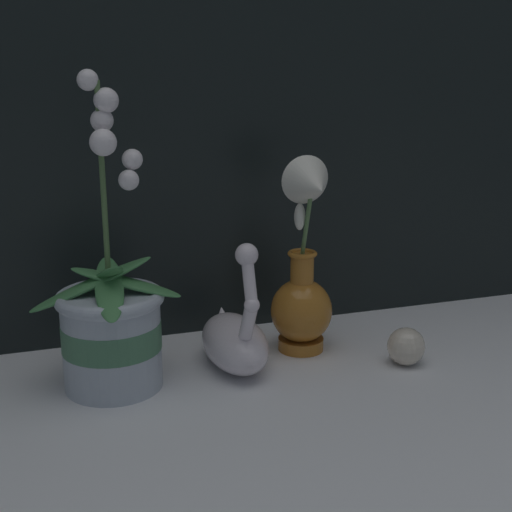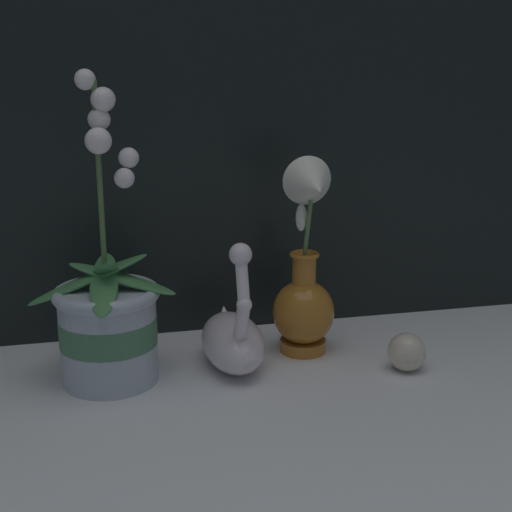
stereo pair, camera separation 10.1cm
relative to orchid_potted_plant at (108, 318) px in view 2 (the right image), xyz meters
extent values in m
plane|color=white|center=(0.21, -0.11, -0.10)|extent=(2.80, 2.80, 0.00)
cylinder|color=#B2BCCC|center=(0.00, 0.00, -0.03)|extent=(0.14, 0.14, 0.15)
cylinder|color=#477A56|center=(0.00, 0.00, -0.02)|extent=(0.15, 0.15, 0.04)
torus|color=#B2BCCC|center=(0.00, 0.00, 0.04)|extent=(0.16, 0.16, 0.02)
cylinder|color=#4C6B3D|center=(0.00, 0.00, 0.20)|extent=(0.01, 0.01, 0.30)
ellipsoid|color=#427F47|center=(0.02, -0.01, 0.06)|extent=(0.16, 0.08, 0.06)
ellipsoid|color=#427F47|center=(0.00, 0.03, 0.06)|extent=(0.06, 0.17, 0.09)
ellipsoid|color=#427F47|center=(-0.03, 0.00, 0.06)|extent=(0.18, 0.05, 0.08)
ellipsoid|color=#427F47|center=(0.00, -0.02, 0.06)|extent=(0.05, 0.15, 0.06)
sphere|color=white|center=(-0.01, 0.01, 0.35)|extent=(0.03, 0.03, 0.03)
sphere|color=white|center=(0.01, 0.00, 0.32)|extent=(0.03, 0.03, 0.03)
sphere|color=white|center=(0.00, 0.01, 0.29)|extent=(0.03, 0.03, 0.03)
sphere|color=white|center=(0.00, -0.02, 0.26)|extent=(0.04, 0.04, 0.04)
sphere|color=white|center=(0.04, 0.00, 0.24)|extent=(0.03, 0.03, 0.03)
sphere|color=white|center=(0.03, -0.01, 0.21)|extent=(0.03, 0.03, 0.03)
ellipsoid|color=white|center=(0.19, 0.01, -0.06)|extent=(0.10, 0.18, 0.08)
cone|color=white|center=(0.19, 0.08, -0.05)|extent=(0.05, 0.06, 0.06)
cylinder|color=white|center=(0.19, -0.06, 0.00)|extent=(0.02, 0.06, 0.08)
sphere|color=white|center=(0.19, -0.08, 0.03)|extent=(0.02, 0.02, 0.02)
cylinder|color=white|center=(0.19, -0.07, 0.07)|extent=(0.02, 0.04, 0.07)
sphere|color=white|center=(0.19, -0.05, 0.10)|extent=(0.03, 0.03, 0.03)
cylinder|color=#B26B23|center=(0.32, 0.04, -0.09)|extent=(0.08, 0.08, 0.02)
ellipsoid|color=#B26B23|center=(0.32, 0.04, -0.03)|extent=(0.10, 0.10, 0.11)
cylinder|color=#B26B23|center=(0.32, 0.04, 0.04)|extent=(0.04, 0.04, 0.05)
torus|color=#B26B23|center=(0.32, 0.04, 0.07)|extent=(0.05, 0.05, 0.01)
cylinder|color=#567A47|center=(0.32, 0.03, 0.12)|extent=(0.01, 0.04, 0.10)
cone|color=white|center=(0.32, 0.00, 0.19)|extent=(0.08, 0.08, 0.09)
ellipsoid|color=white|center=(0.31, 0.03, 0.13)|extent=(0.02, 0.02, 0.04)
sphere|color=beige|center=(0.45, -0.07, -0.07)|extent=(0.06, 0.06, 0.06)
camera|label=1|loc=(-0.11, -1.00, 0.37)|focal=50.00mm
camera|label=2|loc=(-0.01, -1.02, 0.37)|focal=50.00mm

